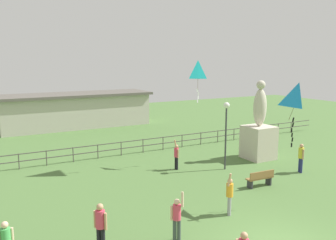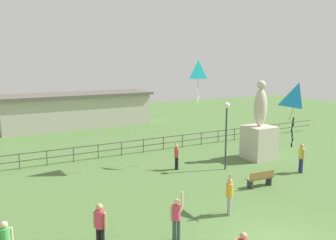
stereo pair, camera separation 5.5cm
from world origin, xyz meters
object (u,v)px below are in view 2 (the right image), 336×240
person_1 (100,224)px  person_2 (229,194)px  lamppost (226,120)px  statue_monument (259,134)px  person_3 (301,156)px  person_6 (176,216)px  kite_1 (198,72)px  kite_4 (298,98)px  person_5 (177,155)px  park_bench (261,178)px

person_1 → person_2: 5.65m
lamppost → person_2: bearing=-126.2°
statue_monument → person_3: bearing=-89.5°
person_3 → person_6: bearing=-161.6°
statue_monument → person_6: (-10.13, -6.82, -0.68)m
person_3 → person_6: size_ratio=0.92×
person_3 → kite_1: bearing=128.8°
kite_1 → lamppost: bearing=-77.2°
lamppost → person_3: (3.38, -2.60, -1.96)m
person_6 → kite_1: bearing=52.7°
person_1 → kite_4: size_ratio=0.63×
person_1 → kite_1: (8.90, 7.68, 4.63)m
person_3 → person_5: person_5 is taller
person_2 → person_3: 7.59m
person_6 → statue_monument: bearing=33.9°
lamppost → park_bench: size_ratio=2.62×
kite_4 → person_5: bearing=105.3°
person_2 → lamppost: bearing=53.8°
lamppost → person_5: size_ratio=2.27×
person_6 → person_1: bearing=168.4°
park_bench → person_3: (3.67, 0.67, 0.50)m
person_1 → person_2: person_2 is taller
lamppost → person_6: 9.26m
person_1 → person_6: (2.63, -0.54, -0.07)m
park_bench → kite_1: size_ratio=0.62×
statue_monument → person_2: size_ratio=2.76×
person_2 → kite_1: kite_1 is taller
person_5 → kite_4: 8.22m
kite_1 → kite_4: bearing=-90.8°
person_3 → kite_4: 6.31m
person_5 → kite_4: (1.91, -6.99, 3.89)m
lamppost → person_5: (-2.53, 1.34, -2.05)m
park_bench → person_2: (-3.48, -1.88, 0.46)m
lamppost → park_bench: (-0.29, -3.27, -2.47)m
kite_4 → lamppost: bearing=83.7°
park_bench → person_2: person_2 is taller
person_1 → person_3: person_1 is taller
person_1 → person_5: size_ratio=0.98×
person_2 → park_bench: bearing=28.4°
person_2 → kite_4: kite_4 is taller
person_5 → kite_1: 5.23m
kite_1 → person_5: bearing=-156.1°
person_6 → kite_4: 7.27m
park_bench → person_5: 5.14m
person_1 → statue_monument: bearing=26.2°
statue_monument → person_6: size_ratio=2.78×
park_bench → kite_4: size_ratio=0.55×
lamppost → person_3: lamppost is taller
kite_4 → park_bench: bearing=82.1°
person_3 → kite_1: kite_1 is taller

